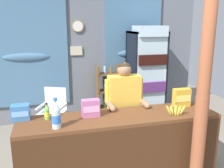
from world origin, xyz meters
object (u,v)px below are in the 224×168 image
(bottle_shelf_rack, at_px, (108,92))
(banana_bunch, at_px, (175,110))
(soda_bottle_water, at_px, (56,115))
(snack_box_wafer, at_px, (91,108))
(timber_post, at_px, (202,101))
(plastic_lawn_chair, at_px, (54,109))
(stall_counter, at_px, (122,147))
(drink_fridge, at_px, (147,70))
(soda_bottle_lime_soda, at_px, (47,112))
(snack_box_choco_powder, at_px, (182,98))
(snack_box_biscuit, at_px, (21,112))
(shopkeeper, at_px, (124,102))

(bottle_shelf_rack, height_order, banana_bunch, bottle_shelf_rack)
(soda_bottle_water, relative_size, snack_box_wafer, 1.59)
(timber_post, xyz_separation_m, plastic_lawn_chair, (-1.56, 2.14, -0.68))
(timber_post, bearing_deg, stall_counter, 157.93)
(snack_box_wafer, bearing_deg, drink_fridge, 50.98)
(soda_bottle_water, bearing_deg, snack_box_wafer, 29.98)
(bottle_shelf_rack, distance_m, soda_bottle_lime_soda, 2.37)
(timber_post, height_order, snack_box_choco_powder, timber_post)
(soda_bottle_water, relative_size, soda_bottle_lime_soda, 1.68)
(plastic_lawn_chair, xyz_separation_m, snack_box_biscuit, (-0.40, -1.51, 0.51))
(soda_bottle_water, bearing_deg, banana_bunch, 0.36)
(plastic_lawn_chair, relative_size, banana_bunch, 3.11)
(bottle_shelf_rack, xyz_separation_m, soda_bottle_lime_soda, (-1.23, -1.98, 0.39))
(bottle_shelf_rack, bearing_deg, drink_fridge, -14.55)
(soda_bottle_lime_soda, bearing_deg, snack_box_biscuit, 166.61)
(timber_post, bearing_deg, soda_bottle_water, 170.13)
(plastic_lawn_chair, distance_m, snack_box_wafer, 1.75)
(stall_counter, relative_size, soda_bottle_lime_soda, 12.04)
(stall_counter, height_order, soda_bottle_water, soda_bottle_water)
(plastic_lawn_chair, distance_m, soda_bottle_water, 1.95)
(snack_box_biscuit, distance_m, snack_box_wafer, 0.81)
(soda_bottle_water, bearing_deg, plastic_lawn_chair, 89.56)
(timber_post, relative_size, plastic_lawn_chair, 2.85)
(snack_box_wafer, distance_m, snack_box_choco_powder, 1.25)
(plastic_lawn_chair, distance_m, snack_box_biscuit, 1.65)
(soda_bottle_lime_soda, bearing_deg, timber_post, -18.32)
(snack_box_choco_powder, xyz_separation_m, banana_bunch, (-0.24, -0.28, -0.06))
(timber_post, bearing_deg, banana_bunch, 119.52)
(snack_box_wafer, bearing_deg, bottle_shelf_rack, 70.36)
(stall_counter, xyz_separation_m, soda_bottle_lime_soda, (-0.85, 0.22, 0.44))
(bottle_shelf_rack, bearing_deg, snack_box_biscuit, -128.53)
(timber_post, distance_m, banana_bunch, 0.38)
(bottle_shelf_rack, relative_size, soda_bottle_water, 3.48)
(shopkeeper, xyz_separation_m, snack_box_wafer, (-0.53, -0.36, 0.08))
(plastic_lawn_chair, height_order, snack_box_choco_powder, snack_box_choco_powder)
(shopkeeper, relative_size, snack_box_choco_powder, 6.13)
(snack_box_choco_powder, bearing_deg, soda_bottle_lime_soda, -179.63)
(banana_bunch, bearing_deg, shopkeeper, 128.52)
(snack_box_wafer, height_order, banana_bunch, snack_box_wafer)
(timber_post, height_order, soda_bottle_water, timber_post)
(timber_post, distance_m, snack_box_biscuit, 2.07)
(stall_counter, xyz_separation_m, snack_box_biscuit, (-1.15, 0.29, 0.45))
(soda_bottle_lime_soda, bearing_deg, drink_fridge, 41.94)
(stall_counter, distance_m, drink_fridge, 2.37)
(shopkeeper, relative_size, soda_bottle_water, 4.42)
(bottle_shelf_rack, relative_size, shopkeeper, 0.79)
(soda_bottle_lime_soda, bearing_deg, stall_counter, -14.56)
(soda_bottle_water, height_order, snack_box_wafer, soda_bottle_water)
(drink_fridge, bearing_deg, shopkeeper, -122.75)
(plastic_lawn_chair, relative_size, soda_bottle_lime_soda, 4.27)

